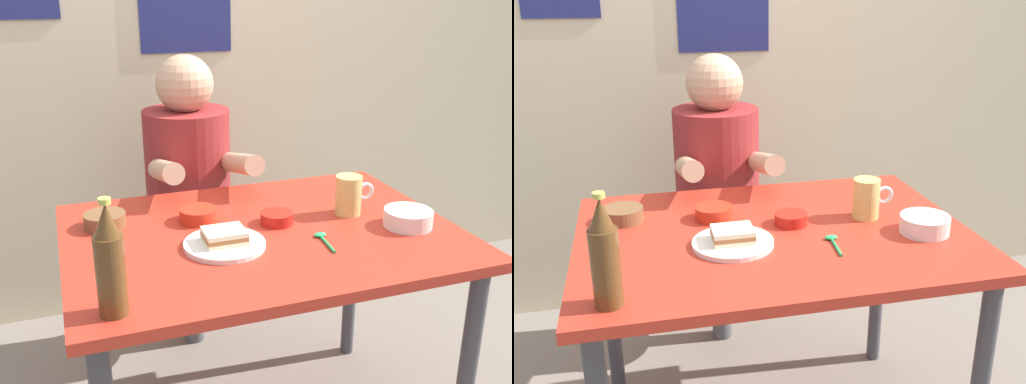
% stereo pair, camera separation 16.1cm
% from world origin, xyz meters
% --- Properties ---
extents(wall_back, '(4.40, 0.09, 2.60)m').
position_xyz_m(wall_back, '(-0.00, 1.05, 1.30)').
color(wall_back, beige).
rests_on(wall_back, ground).
extents(dining_table, '(1.10, 0.80, 0.74)m').
position_xyz_m(dining_table, '(0.00, 0.00, 0.65)').
color(dining_table, '#B72D1E').
rests_on(dining_table, ground).
extents(stool, '(0.34, 0.34, 0.45)m').
position_xyz_m(stool, '(-0.07, 0.63, 0.35)').
color(stool, '#4C4C51').
rests_on(stool, ground).
extents(person_seated, '(0.33, 0.56, 0.72)m').
position_xyz_m(person_seated, '(-0.07, 0.62, 0.77)').
color(person_seated, maroon).
rests_on(person_seated, stool).
extents(plate_orange, '(0.22, 0.22, 0.01)m').
position_xyz_m(plate_orange, '(-0.13, -0.07, 0.75)').
color(plate_orange, silver).
rests_on(plate_orange, dining_table).
extents(sandwich, '(0.11, 0.09, 0.04)m').
position_xyz_m(sandwich, '(-0.13, -0.07, 0.77)').
color(sandwich, beige).
rests_on(sandwich, plate_orange).
extents(beer_mug, '(0.13, 0.08, 0.12)m').
position_xyz_m(beer_mug, '(0.29, 0.04, 0.80)').
color(beer_mug, '#D1BC66').
rests_on(beer_mug, dining_table).
extents(beer_bottle, '(0.06, 0.06, 0.26)m').
position_xyz_m(beer_bottle, '(-0.45, -0.31, 0.86)').
color(beer_bottle, '#593819').
rests_on(beer_bottle, dining_table).
extents(condiment_bowl_brown, '(0.12, 0.12, 0.04)m').
position_xyz_m(condiment_bowl_brown, '(-0.42, 0.17, 0.76)').
color(condiment_bowl_brown, brown).
rests_on(condiment_bowl_brown, dining_table).
extents(rice_bowl_white, '(0.14, 0.14, 0.05)m').
position_xyz_m(rice_bowl_white, '(0.41, -0.11, 0.77)').
color(rice_bowl_white, silver).
rests_on(rice_bowl_white, dining_table).
extents(sauce_bowl_chili, '(0.11, 0.11, 0.04)m').
position_xyz_m(sauce_bowl_chili, '(-0.15, 0.13, 0.76)').
color(sauce_bowl_chili, red).
rests_on(sauce_bowl_chili, dining_table).
extents(sambal_bowl_red, '(0.10, 0.10, 0.03)m').
position_xyz_m(sambal_bowl_red, '(0.06, 0.04, 0.76)').
color(sambal_bowl_red, '#B21E14').
rests_on(sambal_bowl_red, dining_table).
extents(spoon, '(0.04, 0.12, 0.01)m').
position_xyz_m(spoon, '(0.14, -0.12, 0.75)').
color(spoon, '#26A559').
rests_on(spoon, dining_table).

